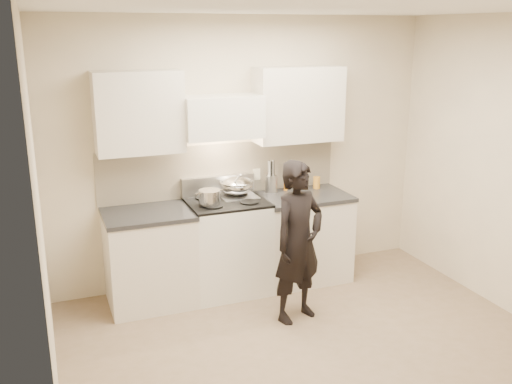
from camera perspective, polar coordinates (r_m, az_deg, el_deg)
ground_plane at (r=4.86m, az=6.26°, el=-15.82°), size 4.00×4.00×0.00m
room_shell at (r=4.55m, az=4.06°, el=3.79°), size 4.04×3.54×2.70m
stove at (r=5.73m, az=-2.89°, el=-5.37°), size 0.76×0.65×0.96m
counter_right at (r=6.03m, az=4.64°, el=-4.44°), size 0.92×0.67×0.92m
counter_left at (r=5.55m, az=-10.59°, el=-6.48°), size 0.82×0.67×0.92m
wok at (r=5.70m, az=-1.96°, el=0.64°), size 0.34×0.42×0.27m
stock_pot at (r=5.41m, az=-4.67°, el=-0.50°), size 0.29×0.24×0.14m
utensil_crock at (r=5.93m, az=1.52°, el=0.97°), size 0.12×0.12×0.33m
spice_jar at (r=6.01m, az=2.97°, el=0.59°), size 0.04×0.04×0.09m
oil_glass at (r=6.11m, az=6.08°, el=0.95°), size 0.07×0.07×0.13m
person at (r=5.09m, az=4.25°, el=-5.01°), size 0.62×0.50×1.47m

